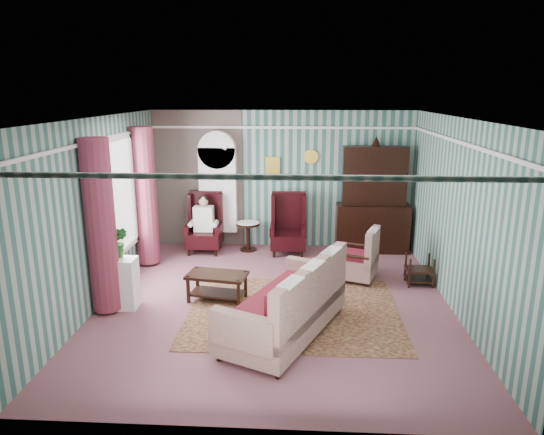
# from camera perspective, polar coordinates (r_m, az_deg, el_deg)

# --- Properties ---
(floor) EXTENTS (6.00, 6.00, 0.00)m
(floor) POSITION_cam_1_polar(r_m,az_deg,el_deg) (7.87, 0.35, -9.96)
(floor) COLOR #8D5258
(floor) RESTS_ON ground
(room_shell) EXTENTS (5.53, 6.02, 2.91)m
(room_shell) POSITION_cam_1_polar(r_m,az_deg,el_deg) (7.50, -4.30, 4.84)
(room_shell) COLOR #36625D
(room_shell) RESTS_ON ground
(bookcase) EXTENTS (0.80, 0.28, 2.24)m
(bookcase) POSITION_cam_1_polar(r_m,az_deg,el_deg) (10.36, -6.33, 2.54)
(bookcase) COLOR silver
(bookcase) RESTS_ON floor
(dresser_hutch) EXTENTS (1.50, 0.56, 2.36)m
(dresser_hutch) POSITION_cam_1_polar(r_m,az_deg,el_deg) (10.21, 11.87, 2.47)
(dresser_hutch) COLOR black
(dresser_hutch) RESTS_ON floor
(wingback_left) EXTENTS (0.76, 0.80, 1.25)m
(wingback_left) POSITION_cam_1_polar(r_m,az_deg,el_deg) (10.15, -8.00, -0.65)
(wingback_left) COLOR black
(wingback_left) RESTS_ON floor
(wingback_right) EXTENTS (0.76, 0.80, 1.25)m
(wingback_right) POSITION_cam_1_polar(r_m,az_deg,el_deg) (9.96, 1.93, -0.80)
(wingback_right) COLOR black
(wingback_right) RESTS_ON floor
(seated_woman) EXTENTS (0.44, 0.40, 1.18)m
(seated_woman) POSITION_cam_1_polar(r_m,az_deg,el_deg) (10.16, -7.99, -0.84)
(seated_woman) COLOR white
(seated_woman) RESTS_ON floor
(round_side_table) EXTENTS (0.50, 0.50, 0.60)m
(round_side_table) POSITION_cam_1_polar(r_m,az_deg,el_deg) (10.25, -2.83, -2.26)
(round_side_table) COLOR black
(round_side_table) RESTS_ON floor
(nest_table) EXTENTS (0.45, 0.38, 0.54)m
(nest_table) POSITION_cam_1_polar(r_m,az_deg,el_deg) (8.85, 16.93, -5.89)
(nest_table) COLOR black
(nest_table) RESTS_ON floor
(plant_stand) EXTENTS (0.55, 0.35, 0.80)m
(plant_stand) POSITION_cam_1_polar(r_m,az_deg,el_deg) (7.92, -17.52, -7.37)
(plant_stand) COLOR white
(plant_stand) RESTS_ON floor
(rug) EXTENTS (3.20, 2.60, 0.01)m
(rug) POSITION_cam_1_polar(r_m,az_deg,el_deg) (7.59, 2.53, -10.90)
(rug) COLOR #4A2118
(rug) RESTS_ON floor
(sofa) EXTENTS (1.80, 2.43, 1.05)m
(sofa) POSITION_cam_1_polar(r_m,az_deg,el_deg) (6.70, 1.41, -9.62)
(sofa) COLOR #B3A48B
(sofa) RESTS_ON floor
(floral_armchair) EXTENTS (0.96, 0.99, 0.92)m
(floral_armchair) POSITION_cam_1_polar(r_m,az_deg,el_deg) (8.75, 9.74, -4.34)
(floral_armchair) COLOR beige
(floral_armchair) RESTS_ON floor
(coffee_table) EXTENTS (1.02, 0.65, 0.45)m
(coffee_table) POSITION_cam_1_polar(r_m,az_deg,el_deg) (7.93, -6.45, -8.11)
(coffee_table) COLOR black
(coffee_table) RESTS_ON floor
(potted_plant_a) EXTENTS (0.51, 0.47, 0.46)m
(potted_plant_a) POSITION_cam_1_polar(r_m,az_deg,el_deg) (7.69, -18.39, -3.12)
(potted_plant_a) COLOR #28561A
(potted_plant_a) RESTS_ON plant_stand
(potted_plant_b) EXTENTS (0.28, 0.23, 0.49)m
(potted_plant_b) POSITION_cam_1_polar(r_m,az_deg,el_deg) (7.77, -17.58, -2.79)
(potted_plant_b) COLOR #1D4B17
(potted_plant_b) RESTS_ON plant_stand
(potted_plant_c) EXTENTS (0.25, 0.25, 0.43)m
(potted_plant_c) POSITION_cam_1_polar(r_m,az_deg,el_deg) (7.81, -18.38, -2.99)
(potted_plant_c) COLOR #19511A
(potted_plant_c) RESTS_ON plant_stand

